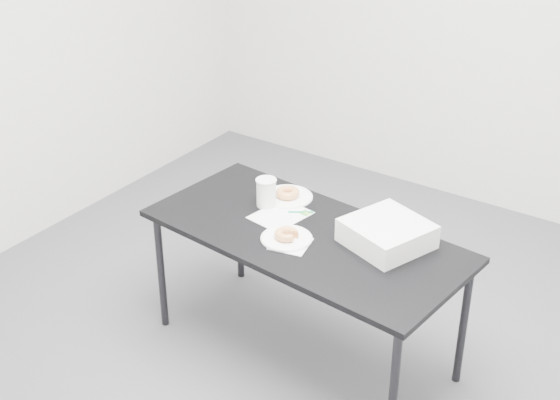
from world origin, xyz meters
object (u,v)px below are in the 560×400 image
Objects in this scene: pen at (301,212)px; bakery_box at (387,233)px; plate_far at (287,197)px; table at (305,243)px; plate_near at (287,238)px; donut_near at (287,234)px; coffee_cup at (266,192)px; scorecard at (281,215)px; donut_far at (288,193)px.

bakery_box is at bearing -36.62° from pen.
bakery_box reaches higher than plate_far.
plate_near is (-0.04, -0.10, 0.06)m from table.
donut_near is at bearing -63.43° from plate_near.
pen is at bearing -33.90° from plate_far.
coffee_cup reaches higher than plate_near.
scorecard is (-0.19, 0.07, 0.05)m from table.
bakery_box reaches higher than donut_far.
plate_near is (0.08, -0.24, -0.00)m from pen.
coffee_cup is at bearing 156.18° from pen.
pen is (0.07, 0.07, 0.01)m from scorecard.
table is 0.13m from donut_near.
coffee_cup is at bearing 140.97° from plate_near.
bakery_box reaches higher than scorecard.
pen is 0.17m from plate_far.
bakery_box is at bearing 0.70° from coffee_cup.
donut_near is at bearing -56.80° from donut_far.
bakery_box reaches higher than plate_near.
table is 12.66× the size of pen.
coffee_cup is 0.65m from bakery_box.
donut_near reaches higher than plate_near.
donut_far is at bearing 112.36° from pen.
plate_far is (-0.07, 0.17, 0.00)m from scorecard.
plate_near is at bearing -107.56° from table.
table is 6.61× the size of plate_near.
coffee_cup is (-0.04, -0.13, 0.05)m from donut_far.
pen reaches higher than plate_far.
plate_near is 0.34m from coffee_cup.
plate_near is 2.13× the size of donut_near.
bakery_box is at bearing 29.25° from plate_near.
pen is 0.25m from plate_near.
donut_near is at bearing -131.23° from bakery_box.
donut_near is 0.40m from donut_far.
pen reaches higher than scorecard.
plate_near is 1.99× the size of donut_far.
scorecard reaches higher than table.
scorecard is at bearing 164.66° from table.
table is at bearing 66.85° from donut_near.
plate_near is 0.40m from donut_far.
bakery_box reaches higher than pen.
table is 14.08× the size of donut_near.
coffee_cup is (-0.30, 0.11, 0.12)m from table.
table is at bearing 66.85° from plate_near.
donut_far is 0.62m from bakery_box.
table is 0.36m from donut_far.
bakery_box is (0.47, -0.02, 0.05)m from pen.
bakery_box reaches higher than donut_near.
table is 4.73× the size of bakery_box.
coffee_cup is at bearing -107.37° from plate_far.
donut_far reaches higher than plate_far.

